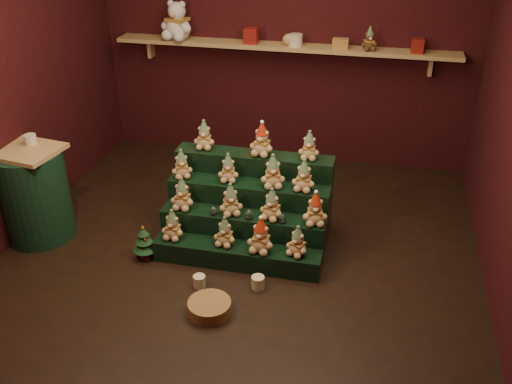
% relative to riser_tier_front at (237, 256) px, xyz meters
% --- Properties ---
extents(ground, '(4.00, 4.00, 0.00)m').
position_rel_riser_tier_front_xyz_m(ground, '(-0.01, 0.21, -0.09)').
color(ground, black).
rests_on(ground, ground).
extents(back_wall, '(4.00, 0.10, 2.80)m').
position_rel_riser_tier_front_xyz_m(back_wall, '(-0.01, 2.26, 1.31)').
color(back_wall, black).
rests_on(back_wall, ground).
extents(front_wall, '(4.00, 0.10, 2.80)m').
position_rel_riser_tier_front_xyz_m(front_wall, '(-0.01, -1.84, 1.31)').
color(front_wall, black).
rests_on(front_wall, ground).
extents(back_shelf, '(3.60, 0.26, 0.24)m').
position_rel_riser_tier_front_xyz_m(back_shelf, '(-0.01, 2.08, 1.20)').
color(back_shelf, tan).
rests_on(back_shelf, ground).
extents(riser_tier_front, '(1.40, 0.22, 0.18)m').
position_rel_riser_tier_front_xyz_m(riser_tier_front, '(0.00, 0.00, 0.00)').
color(riser_tier_front, black).
rests_on(riser_tier_front, ground).
extents(riser_tier_midfront, '(1.40, 0.22, 0.36)m').
position_rel_riser_tier_front_xyz_m(riser_tier_midfront, '(0.00, 0.22, 0.09)').
color(riser_tier_midfront, black).
rests_on(riser_tier_midfront, ground).
extents(riser_tier_midback, '(1.40, 0.22, 0.54)m').
position_rel_riser_tier_front_xyz_m(riser_tier_midback, '(0.00, 0.44, 0.18)').
color(riser_tier_midback, black).
rests_on(riser_tier_midback, ground).
extents(riser_tier_back, '(1.40, 0.22, 0.72)m').
position_rel_riser_tier_front_xyz_m(riser_tier_back, '(0.00, 0.66, 0.27)').
color(riser_tier_back, black).
rests_on(riser_tier_back, ground).
extents(teddy_0, '(0.20, 0.18, 0.26)m').
position_rel_riser_tier_front_xyz_m(teddy_0, '(-0.55, 0.01, 0.22)').
color(teddy_0, tan).
rests_on(teddy_0, riser_tier_front).
extents(teddy_1, '(0.20, 0.19, 0.26)m').
position_rel_riser_tier_front_xyz_m(teddy_1, '(-0.10, 0.01, 0.22)').
color(teddy_1, tan).
rests_on(teddy_1, riser_tier_front).
extents(teddy_2, '(0.24, 0.22, 0.30)m').
position_rel_riser_tier_front_xyz_m(teddy_2, '(0.21, -0.02, 0.24)').
color(teddy_2, tan).
rests_on(teddy_2, riser_tier_front).
extents(teddy_3, '(0.24, 0.23, 0.26)m').
position_rel_riser_tier_front_xyz_m(teddy_3, '(0.50, -0.00, 0.22)').
color(teddy_3, tan).
rests_on(teddy_3, riser_tier_front).
extents(teddy_4, '(0.21, 0.19, 0.28)m').
position_rel_riser_tier_front_xyz_m(teddy_4, '(-0.52, 0.21, 0.41)').
color(teddy_4, tan).
rests_on(teddy_4, riser_tier_midfront).
extents(teddy_5, '(0.25, 0.24, 0.27)m').
position_rel_riser_tier_front_xyz_m(teddy_5, '(-0.10, 0.21, 0.41)').
color(teddy_5, tan).
rests_on(teddy_5, riser_tier_midfront).
extents(teddy_6, '(0.24, 0.22, 0.27)m').
position_rel_riser_tier_front_xyz_m(teddy_6, '(0.25, 0.21, 0.41)').
color(teddy_6, tan).
rests_on(teddy_6, riser_tier_midfront).
extents(teddy_7, '(0.24, 0.22, 0.28)m').
position_rel_riser_tier_front_xyz_m(teddy_7, '(0.61, 0.20, 0.41)').
color(teddy_7, tan).
rests_on(teddy_7, riser_tier_midfront).
extents(teddy_8, '(0.23, 0.22, 0.25)m').
position_rel_riser_tier_front_xyz_m(teddy_8, '(-0.59, 0.43, 0.58)').
color(teddy_8, tan).
rests_on(teddy_8, riser_tier_midback).
extents(teddy_9, '(0.20, 0.18, 0.25)m').
position_rel_riser_tier_front_xyz_m(teddy_9, '(-0.18, 0.45, 0.57)').
color(teddy_9, tan).
rests_on(teddy_9, riser_tier_midback).
extents(teddy_10, '(0.25, 0.23, 0.29)m').
position_rel_riser_tier_front_xyz_m(teddy_10, '(0.21, 0.43, 0.59)').
color(teddy_10, tan).
rests_on(teddy_10, riser_tier_midback).
extents(teddy_11, '(0.21, 0.19, 0.27)m').
position_rel_riser_tier_front_xyz_m(teddy_11, '(0.47, 0.43, 0.59)').
color(teddy_11, tan).
rests_on(teddy_11, riser_tier_midback).
extents(teddy_12, '(0.20, 0.18, 0.26)m').
position_rel_riser_tier_front_xyz_m(teddy_12, '(-0.46, 0.68, 0.76)').
color(teddy_12, tan).
rests_on(teddy_12, riser_tier_back).
extents(teddy_13, '(0.24, 0.22, 0.29)m').
position_rel_riser_tier_front_xyz_m(teddy_13, '(0.07, 0.65, 0.78)').
color(teddy_13, tan).
rests_on(teddy_13, riser_tier_back).
extents(teddy_14, '(0.18, 0.17, 0.25)m').
position_rel_riser_tier_front_xyz_m(teddy_14, '(0.48, 0.66, 0.75)').
color(teddy_14, tan).
rests_on(teddy_14, riser_tier_back).
extents(snow_globe_a, '(0.06, 0.06, 0.08)m').
position_rel_riser_tier_front_xyz_m(snow_globe_a, '(-0.23, 0.16, 0.31)').
color(snow_globe_a, black).
rests_on(snow_globe_a, riser_tier_midfront).
extents(snow_globe_b, '(0.06, 0.06, 0.08)m').
position_rel_riser_tier_front_xyz_m(snow_globe_b, '(0.07, 0.16, 0.31)').
color(snow_globe_b, black).
rests_on(snow_globe_b, riser_tier_midfront).
extents(snow_globe_c, '(0.06, 0.06, 0.08)m').
position_rel_riser_tier_front_xyz_m(snow_globe_c, '(0.35, 0.16, 0.31)').
color(snow_globe_c, black).
rests_on(snow_globe_c, riser_tier_midfront).
extents(side_table, '(0.62, 0.59, 0.85)m').
position_rel_riser_tier_front_xyz_m(side_table, '(-1.83, 0.06, 0.33)').
color(side_table, tan).
rests_on(side_table, ground).
extents(table_ornament, '(0.10, 0.10, 0.08)m').
position_rel_riser_tier_front_xyz_m(table_ornament, '(-1.83, 0.16, 0.80)').
color(table_ornament, beige).
rests_on(table_ornament, side_table).
extents(mini_christmas_tree, '(0.19, 0.19, 0.33)m').
position_rel_riser_tier_front_xyz_m(mini_christmas_tree, '(-0.78, -0.08, 0.07)').
color(mini_christmas_tree, '#452218').
rests_on(mini_christmas_tree, ground).
extents(mug_left, '(0.10, 0.10, 0.10)m').
position_rel_riser_tier_front_xyz_m(mug_left, '(-0.22, -0.35, -0.04)').
color(mug_left, beige).
rests_on(mug_left, ground).
extents(mug_right, '(0.10, 0.10, 0.10)m').
position_rel_riser_tier_front_xyz_m(mug_right, '(0.24, -0.26, -0.04)').
color(mug_right, beige).
rests_on(mug_right, ground).
extents(wicker_basket, '(0.37, 0.37, 0.10)m').
position_rel_riser_tier_front_xyz_m(wicker_basket, '(-0.05, -0.63, -0.04)').
color(wicker_basket, olive).
rests_on(wicker_basket, ground).
extents(white_bear, '(0.43, 0.40, 0.51)m').
position_rel_riser_tier_front_xyz_m(white_bear, '(-1.15, 2.05, 1.48)').
color(white_bear, silver).
rests_on(white_bear, back_shelf).
extents(brown_bear, '(0.20, 0.19, 0.23)m').
position_rel_riser_tier_front_xyz_m(brown_bear, '(0.86, 2.05, 1.34)').
color(brown_bear, '#50341A').
rests_on(brown_bear, back_shelf).
extents(gift_tin_red_a, '(0.14, 0.14, 0.16)m').
position_rel_riser_tier_front_xyz_m(gift_tin_red_a, '(-0.35, 2.06, 1.31)').
color(gift_tin_red_a, maroon).
rests_on(gift_tin_red_a, back_shelf).
extents(gift_tin_cream, '(0.14, 0.14, 0.12)m').
position_rel_riser_tier_front_xyz_m(gift_tin_cream, '(0.12, 2.06, 1.29)').
color(gift_tin_cream, beige).
rests_on(gift_tin_cream, back_shelf).
extents(gift_tin_red_b, '(0.12, 0.12, 0.14)m').
position_rel_riser_tier_front_xyz_m(gift_tin_red_b, '(1.33, 2.06, 1.30)').
color(gift_tin_red_b, maroon).
rests_on(gift_tin_red_b, back_shelf).
extents(shelf_plush_ball, '(0.12, 0.12, 0.12)m').
position_rel_riser_tier_front_xyz_m(shelf_plush_ball, '(0.04, 2.06, 1.29)').
color(shelf_plush_ball, tan).
rests_on(shelf_plush_ball, back_shelf).
extents(scarf_gift_box, '(0.16, 0.10, 0.10)m').
position_rel_riser_tier_front_xyz_m(scarf_gift_box, '(0.58, 2.06, 1.28)').
color(scarf_gift_box, orange).
rests_on(scarf_gift_box, back_shelf).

